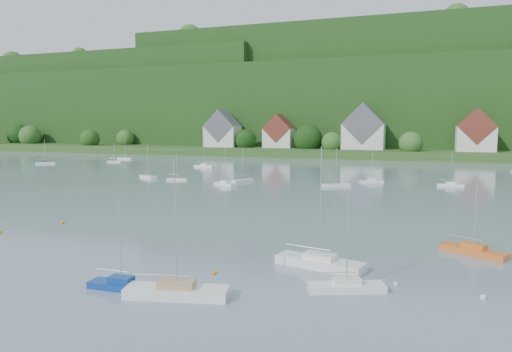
% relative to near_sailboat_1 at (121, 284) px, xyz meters
% --- Properties ---
extents(far_shore_strip, '(600.00, 60.00, 3.00)m').
position_rel_near_sailboat_1_xyz_m(far_shore_strip, '(-4.91, 170.19, 1.09)').
color(far_shore_strip, '#274D1C').
rests_on(far_shore_strip, ground).
extents(forested_ridge, '(620.00, 181.22, 69.89)m').
position_rel_near_sailboat_1_xyz_m(forested_ridge, '(-4.52, 238.75, 22.47)').
color(forested_ridge, '#193912').
rests_on(forested_ridge, ground).
extents(village_building_0, '(14.00, 10.40, 16.00)m').
position_rel_near_sailboat_1_xyz_m(village_building_0, '(-59.91, 157.19, 9.10)').
color(village_building_0, silver).
rests_on(village_building_0, far_shore_strip).
extents(village_building_1, '(12.00, 9.36, 14.00)m').
position_rel_near_sailboat_1_xyz_m(village_building_1, '(-34.91, 159.19, 8.34)').
color(village_building_1, silver).
rests_on(village_building_1, far_shore_strip).
extents(village_building_2, '(16.00, 11.44, 18.00)m').
position_rel_near_sailboat_1_xyz_m(village_building_2, '(0.09, 158.19, 9.86)').
color(village_building_2, silver).
rests_on(village_building_2, far_shore_strip).
extents(village_building_3, '(13.00, 10.40, 15.50)m').
position_rel_near_sailboat_1_xyz_m(village_building_3, '(40.09, 156.19, 9.02)').
color(village_building_3, silver).
rests_on(village_building_3, far_shore_strip).
extents(near_sailboat_1, '(5.41, 1.68, 7.24)m').
position_rel_near_sailboat_1_xyz_m(near_sailboat_1, '(0.00, 0.00, 0.00)').
color(near_sailboat_1, navy).
rests_on(near_sailboat_1, ground).
extents(near_sailboat_2, '(8.02, 3.89, 10.43)m').
position_rel_near_sailboat_1_xyz_m(near_sailboat_2, '(4.94, -0.07, 0.10)').
color(near_sailboat_2, white).
rests_on(near_sailboat_2, ground).
extents(near_sailboat_3, '(6.10, 3.76, 7.98)m').
position_rel_near_sailboat_1_xyz_m(near_sailboat_3, '(16.71, 5.46, 0.02)').
color(near_sailboat_3, white).
rests_on(near_sailboat_3, ground).
extents(near_sailboat_4, '(8.37, 3.95, 10.90)m').
position_rel_near_sailboat_1_xyz_m(near_sailboat_4, '(13.52, 10.68, 0.11)').
color(near_sailboat_4, white).
rests_on(near_sailboat_4, ground).
extents(near_sailboat_5, '(6.37, 4.82, 8.59)m').
position_rel_near_sailboat_1_xyz_m(near_sailboat_5, '(27.06, 19.97, 0.04)').
color(near_sailboat_5, orange).
rests_on(near_sailboat_5, ground).
extents(mooring_buoy_1, '(0.38, 0.38, 0.38)m').
position_rel_near_sailboat_1_xyz_m(mooring_buoy_1, '(20.27, 8.14, -0.41)').
color(mooring_buoy_1, white).
rests_on(mooring_buoy_1, ground).
extents(mooring_buoy_2, '(0.38, 0.38, 0.38)m').
position_rel_near_sailboat_1_xyz_m(mooring_buoy_2, '(5.34, 5.81, -0.41)').
color(mooring_buoy_2, orange).
rests_on(mooring_buoy_2, ground).
extents(mooring_buoy_3, '(0.43, 0.43, 0.43)m').
position_rel_near_sailboat_1_xyz_m(mooring_buoy_3, '(-24.92, 11.19, -0.41)').
color(mooring_buoy_3, orange).
rests_on(mooring_buoy_3, ground).
extents(mooring_buoy_4, '(0.48, 0.48, 0.48)m').
position_rel_near_sailboat_1_xyz_m(mooring_buoy_4, '(26.49, 7.12, -0.41)').
color(mooring_buoy_4, white).
rests_on(mooring_buoy_4, ground).
extents(mooring_buoy_5, '(0.46, 0.46, 0.46)m').
position_rel_near_sailboat_1_xyz_m(mooring_buoy_5, '(-21.79, 17.88, -0.41)').
color(mooring_buoy_5, orange).
rests_on(mooring_buoy_5, ground).
extents(far_sailboat_cluster, '(199.05, 70.80, 8.71)m').
position_rel_near_sailboat_1_xyz_m(far_sailboat_cluster, '(4.67, 85.96, -0.04)').
color(far_sailboat_cluster, white).
rests_on(far_sailboat_cluster, ground).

